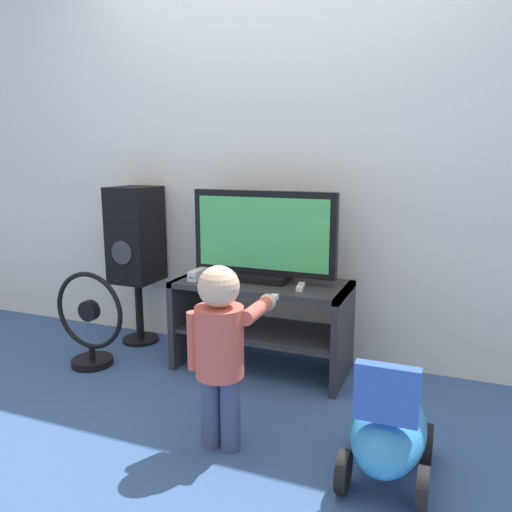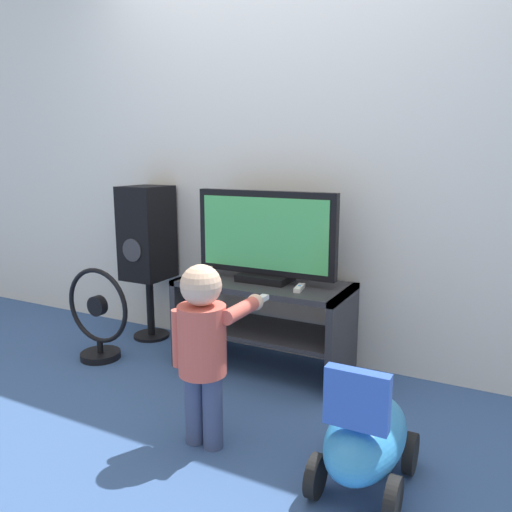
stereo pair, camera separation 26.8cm
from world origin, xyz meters
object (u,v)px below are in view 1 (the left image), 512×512
remote_primary (301,287)px  ride_on_toy (389,431)px  television (263,237)px  floor_fan (90,324)px  game_console (198,274)px  child (221,342)px  speaker_tower (136,239)px

remote_primary → ride_on_toy: (0.56, -0.70, -0.33)m
television → floor_fan: bearing=-159.6°
game_console → child: bearing=-55.9°
television → child: (0.13, -0.82, -0.30)m
television → remote_primary: size_ratio=6.21×
speaker_tower → floor_fan: (-0.04, -0.44, -0.44)m
child → remote_primary: bearing=81.1°
remote_primary → floor_fan: 1.25m
remote_primary → child: 0.75m
child → speaker_tower: bearing=138.8°
game_console → speaker_tower: (-0.55, 0.18, 0.15)m
television → ride_on_toy: television is taller
game_console → child: (0.49, -0.73, -0.08)m
child → floor_fan: (-1.08, 0.47, -0.21)m
ride_on_toy → remote_primary: bearing=128.9°
ride_on_toy → speaker_tower: bearing=153.1°
game_console → speaker_tower: speaker_tower is taller
game_console → ride_on_toy: (1.17, -0.69, -0.35)m
television → ride_on_toy: size_ratio=1.52×
television → child: television is taller
ride_on_toy → floor_fan: bearing=166.1°
child → floor_fan: child is taller
game_console → child: child is taller
television → speaker_tower: 0.91m
remote_primary → floor_fan: bearing=-167.6°
television → speaker_tower: size_ratio=0.81×
television → ride_on_toy: bearing=-44.2°
game_console → floor_fan: game_console is taller
floor_fan → ride_on_toy: 1.81m
game_console → floor_fan: (-0.58, -0.26, -0.29)m
game_console → television: bearing=14.7°
child → speaker_tower: size_ratio=0.77×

